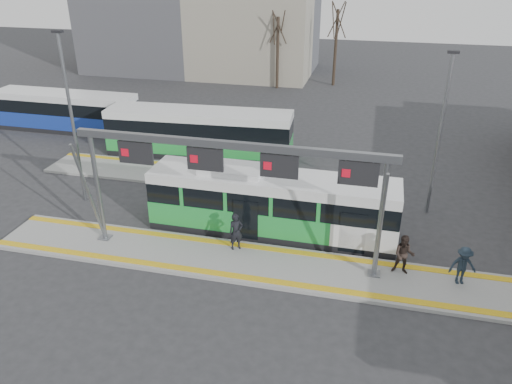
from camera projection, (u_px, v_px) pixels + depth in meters
The scene contains 17 objects.
ground at pixel (241, 263), 21.18m from camera, with size 120.00×120.00×0.00m, color #2D2D30.
platform_main at pixel (241, 262), 21.15m from camera, with size 22.00×3.00×0.15m, color gray.
platform_second at pixel (211, 177), 28.99m from camera, with size 20.00×3.00×0.15m, color gray.
tactile_main at pixel (241, 260), 21.11m from camera, with size 22.00×2.65×0.02m.
tactile_second at pixel (217, 168), 29.96m from camera, with size 20.00×0.35×0.02m.
gantry at pixel (233, 167), 19.60m from camera, with size 13.00×1.68×5.20m.
hero_bus at pixel (271, 204), 23.01m from camera, with size 11.40×2.52×3.13m.
bg_bus_green at pixel (199, 133), 31.82m from camera, with size 11.91×3.23×2.94m.
bg_bus_blue at pixel (66, 112), 36.30m from camera, with size 10.60×2.41×2.76m.
passenger_a at pixel (236, 232), 21.60m from camera, with size 0.62×0.40×1.69m, color black.
passenger_b at pixel (404, 255), 19.95m from camera, with size 0.83×0.64×1.70m, color #2B211D.
passenger_c at pixel (463, 266), 19.33m from camera, with size 1.05×0.60×1.63m, color #1C2833.
tree_left at pixel (278, 27), 45.55m from camera, with size 1.40×1.40×7.39m.
tree_mid at pixel (337, 20), 46.34m from camera, with size 1.40×1.40×8.00m.
tree_far at pixel (82, 14), 51.76m from camera, with size 1.40×1.40×7.90m.
lamp_west at pixel (72, 117), 24.54m from camera, with size 0.50×0.25×8.69m.
lamp_east at pixel (440, 133), 23.44m from camera, with size 0.50×0.25×8.02m.
Camera 1 is at (4.78, -17.07, 12.00)m, focal length 35.00 mm.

